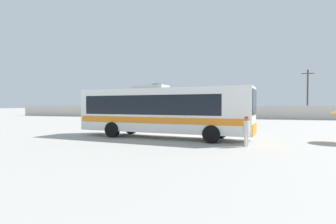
# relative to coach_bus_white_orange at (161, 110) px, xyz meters

# --- Properties ---
(ground_plane) EXTENTS (300.00, 300.00, 0.00)m
(ground_plane) POSITION_rel_coach_bus_white_orange_xyz_m (1.48, 10.77, -1.88)
(ground_plane) COLOR #A3A099
(perimeter_wall) EXTENTS (80.00, 0.30, 2.10)m
(perimeter_wall) POSITION_rel_coach_bus_white_orange_xyz_m (1.48, 26.93, -0.84)
(perimeter_wall) COLOR beige
(perimeter_wall) RESTS_ON ground_plane
(coach_bus_white_orange) EXTENTS (11.95, 3.84, 3.53)m
(coach_bus_white_orange) POSITION_rel_coach_bus_white_orange_xyz_m (0.00, 0.00, 0.00)
(coach_bus_white_orange) COLOR white
(coach_bus_white_orange) RESTS_ON ground_plane
(attendant_by_bus_door) EXTENTS (0.45, 0.45, 1.59)m
(attendant_by_bus_door) POSITION_rel_coach_bus_white_orange_xyz_m (5.52, -2.40, -0.98)
(attendant_by_bus_door) COLOR silver
(attendant_by_bus_door) RESTS_ON ground_plane
(parked_car_leftmost_grey) EXTENTS (4.49, 2.11, 1.45)m
(parked_car_leftmost_grey) POSITION_rel_coach_bus_white_orange_xyz_m (-7.10, 23.80, -1.11)
(parked_car_leftmost_grey) COLOR slate
(parked_car_leftmost_grey) RESTS_ON ground_plane
(parked_car_second_red) EXTENTS (4.65, 2.31, 1.51)m
(parked_car_second_red) POSITION_rel_coach_bus_white_orange_xyz_m (-1.03, 23.95, -1.08)
(parked_car_second_red) COLOR red
(parked_car_second_red) RESTS_ON ground_plane
(utility_pole_near) EXTENTS (1.80, 0.24, 7.78)m
(utility_pole_near) POSITION_rel_coach_bus_white_orange_xyz_m (14.63, 29.52, 2.19)
(utility_pole_near) COLOR #4C3823
(utility_pole_near) RESTS_ON ground_plane
(roadside_tree_left) EXTENTS (4.26, 4.26, 6.52)m
(roadside_tree_left) POSITION_rel_coach_bus_white_orange_xyz_m (-11.75, 32.69, 2.81)
(roadside_tree_left) COLOR brown
(roadside_tree_left) RESTS_ON ground_plane
(roadside_tree_midleft) EXTENTS (3.74, 3.74, 5.12)m
(roadside_tree_midleft) POSITION_rel_coach_bus_white_orange_xyz_m (-1.07, 29.34, 1.64)
(roadside_tree_midleft) COLOR brown
(roadside_tree_midleft) RESTS_ON ground_plane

